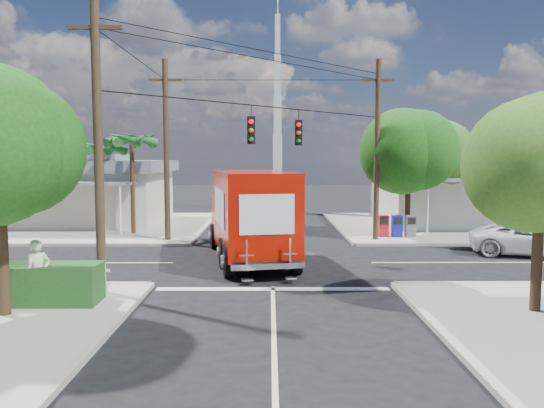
{
  "coord_description": "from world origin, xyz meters",
  "views": [
    {
      "loc": [
        -0.1,
        -21.04,
        4.22
      ],
      "look_at": [
        0.0,
        2.0,
        2.2
      ],
      "focal_mm": 35.0,
      "sensor_mm": 36.0,
      "label": 1
    }
  ],
  "objects": [
    {
      "name": "utility_poles",
      "position": [
        -1.58,
        1.6,
        4.67
      ],
      "size": [
        12.0,
        10.68,
        9.0
      ],
      "color": "#473321",
      "rests_on": "ground"
    },
    {
      "name": "ground",
      "position": [
        0.0,
        0.0,
        0.0
      ],
      "size": [
        120.0,
        120.0,
        0.0
      ],
      "primitive_type": "plane",
      "color": "black",
      "rests_on": "ground"
    },
    {
      "name": "pedestrian",
      "position": [
        -6.45,
        -6.71,
        1.06
      ],
      "size": [
        0.79,
        0.79,
        1.84
      ],
      "primitive_type": "imported",
      "rotation": [
        0.0,
        0.0,
        0.79
      ],
      "color": "beige",
      "rests_on": "sidewalk_sw"
    },
    {
      "name": "picket_fence",
      "position": [
        -7.8,
        -5.6,
        0.68
      ],
      "size": [
        5.94,
        0.06,
        1.0
      ],
      "color": "silver",
      "rests_on": "sidewalk_sw"
    },
    {
      "name": "palm_nw_front",
      "position": [
        -7.5,
        7.5,
        5.04
      ],
      "size": [
        3.01,
        3.08,
        5.59
      ],
      "color": "#422D1C",
      "rests_on": "sidewalk_nw"
    },
    {
      "name": "road_markings",
      "position": [
        0.0,
        -1.47,
        0.01
      ],
      "size": [
        32.0,
        32.0,
        0.01
      ],
      "color": "beige",
      "rests_on": "ground"
    },
    {
      "name": "sidewalk_nw",
      "position": [
        -10.88,
        10.88,
        0.07
      ],
      "size": [
        14.12,
        14.12,
        0.14
      ],
      "color": "#A7A196",
      "rests_on": "ground"
    },
    {
      "name": "building_ne",
      "position": [
        12.5,
        11.97,
        2.32
      ],
      "size": [
        11.8,
        10.2,
        4.5
      ],
      "color": "silver",
      "rests_on": "sidewalk_ne"
    },
    {
      "name": "sidewalk_ne",
      "position": [
        10.88,
        10.88,
        0.07
      ],
      "size": [
        14.12,
        14.12,
        0.14
      ],
      "color": "#A7A196",
      "rests_on": "ground"
    },
    {
      "name": "tree_se",
      "position": [
        7.01,
        -7.24,
        4.04
      ],
      "size": [
        3.67,
        3.54,
        5.62
      ],
      "color": "#422D1C",
      "rests_on": "sidewalk_se"
    },
    {
      "name": "delivery_truck",
      "position": [
        -0.89,
        0.45,
        1.87
      ],
      "size": [
        4.04,
        8.81,
        3.68
      ],
      "color": "black",
      "rests_on": "ground"
    },
    {
      "name": "radio_tower",
      "position": [
        0.5,
        20.0,
        5.64
      ],
      "size": [
        0.8,
        0.8,
        17.0
      ],
      "color": "silver",
      "rests_on": "ground"
    },
    {
      "name": "palm_nw_back",
      "position": [
        -9.5,
        9.0,
        4.67
      ],
      "size": [
        3.01,
        3.08,
        5.19
      ],
      "color": "#422D1C",
      "rests_on": "sidewalk_nw"
    },
    {
      "name": "tree_ne_back",
      "position": [
        9.81,
        8.96,
        4.19
      ],
      "size": [
        3.77,
        3.66,
        5.82
      ],
      "color": "#422D1C",
      "rests_on": "sidewalk_ne"
    },
    {
      "name": "vending_boxes",
      "position": [
        6.5,
        6.2,
        0.69
      ],
      "size": [
        1.9,
        0.5,
        1.1
      ],
      "color": "red",
      "rests_on": "sidewalk_ne"
    },
    {
      "name": "tree_ne_front",
      "position": [
        7.21,
        6.76,
        4.77
      ],
      "size": [
        4.21,
        4.14,
        6.66
      ],
      "color": "#422D1C",
      "rests_on": "sidewalk_ne"
    },
    {
      "name": "parked_car",
      "position": [
        11.22,
        1.6,
        0.7
      ],
      "size": [
        5.51,
        3.64,
        1.41
      ],
      "primitive_type": "imported",
      "rotation": [
        0.0,
        0.0,
        1.29
      ],
      "color": "silver",
      "rests_on": "ground"
    },
    {
      "name": "building_nw",
      "position": [
        -12.0,
        12.46,
        2.22
      ],
      "size": [
        10.8,
        10.2,
        4.3
      ],
      "color": "beige",
      "rests_on": "sidewalk_nw"
    }
  ]
}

